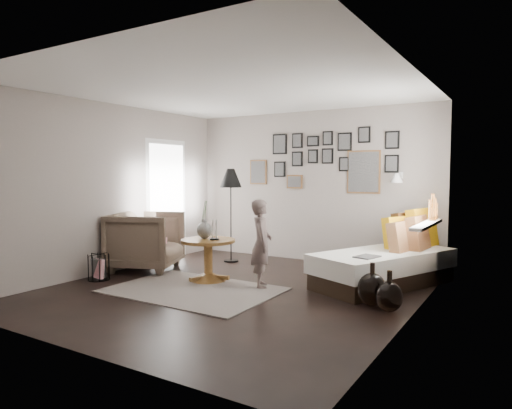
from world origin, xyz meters
The scene contains 23 objects.
ground centered at (0.00, 0.00, 0.00)m, with size 4.80×4.80×0.00m, color black.
wall_back centered at (0.00, 2.40, 1.30)m, with size 4.50×4.50×0.00m, color gray.
wall_front centered at (0.00, -2.40, 1.30)m, with size 4.50×4.50×0.00m, color gray.
wall_left centered at (-2.25, 0.00, 1.30)m, with size 4.80×4.80×0.00m, color gray.
wall_right centered at (2.25, 0.00, 1.30)m, with size 4.80×4.80×0.00m, color gray.
ceiling centered at (0.00, 0.00, 2.60)m, with size 4.80×4.80×0.00m, color white.
door_left centered at (-2.23, 1.20, 1.05)m, with size 0.00×2.14×2.14m.
window_right centered at (2.18, 1.34, 0.93)m, with size 0.15×1.32×1.30m.
gallery_wall centered at (0.29, 2.38, 1.74)m, with size 2.74×0.03×1.08m.
wall_sconce centered at (1.55, 2.13, 1.46)m, with size 0.18×0.36×0.16m.
rug centered at (-0.44, -0.27, 0.01)m, with size 2.14×1.50×0.01m, color beige.
pedestal_table centered at (-0.59, 0.25, 0.28)m, with size 0.76×0.76×0.60m.
vase centered at (-0.67, 0.27, 0.76)m, with size 0.22×0.22×0.54m.
candles centered at (-0.48, 0.25, 0.74)m, with size 0.13×0.13×0.28m.
daybed centered at (1.61, 1.37, 0.32)m, with size 1.66×2.26×1.03m.
magazine_on_daybed centered at (1.56, 0.72, 0.48)m, with size 0.23×0.32×0.02m, color black.
armchair centered at (-1.89, 0.34, 0.46)m, with size 0.99×1.02×0.92m, color brown.
armchair_cushion centered at (-1.86, 0.39, 0.48)m, with size 0.42×0.42×0.10m, color white.
floor_lamp centered at (-1.12, 1.59, 1.39)m, with size 0.38×0.38×1.61m.
magazine_basket centered at (-1.98, -0.52, 0.18)m, with size 0.30×0.30×0.37m.
demijohn_large centered at (1.77, 0.25, 0.20)m, with size 0.34×0.34×0.51m.
demijohn_small centered at (2.00, 0.13, 0.17)m, with size 0.30×0.30×0.46m.
child centered at (0.23, 0.35, 0.59)m, with size 0.43×0.28×1.18m, color #64524F.
Camera 1 is at (3.32, -4.86, 1.54)m, focal length 32.00 mm.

